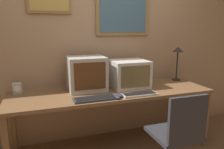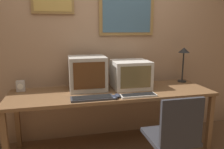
{
  "view_description": "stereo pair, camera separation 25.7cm",
  "coord_description": "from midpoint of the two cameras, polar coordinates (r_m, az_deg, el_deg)",
  "views": [
    {
      "loc": [
        -0.82,
        -1.59,
        1.5
      ],
      "look_at": [
        0.0,
        0.79,
        0.96
      ],
      "focal_mm": 35.0,
      "sensor_mm": 36.0,
      "label": 1
    },
    {
      "loc": [
        -0.58,
        -1.67,
        1.5
      ],
      "look_at": [
        0.0,
        0.79,
        0.96
      ],
      "focal_mm": 35.0,
      "sensor_mm": 36.0,
      "label": 2
    }
  ],
  "objects": [
    {
      "name": "wall_back",
      "position": [
        2.96,
        -5.43,
        8.28
      ],
      "size": [
        8.0,
        0.08,
        2.6
      ],
      "color": "tan",
      "rests_on": "ground_plane"
    },
    {
      "name": "mouse_far_corner",
      "position": [
        2.34,
        -1.82,
        -5.9
      ],
      "size": [
        0.06,
        0.12,
        0.04
      ],
      "color": "#282D3D",
      "rests_on": "desk"
    },
    {
      "name": "desk",
      "position": [
        2.64,
        -2.8,
        -5.76
      ],
      "size": [
        2.4,
        0.72,
        0.76
      ],
      "color": "brown",
      "rests_on": "ground_plane"
    },
    {
      "name": "desk_clock",
      "position": [
        2.77,
        -26.02,
        -3.35
      ],
      "size": [
        0.1,
        0.06,
        0.13
      ],
      "color": "#B7B2AD",
      "rests_on": "desk"
    },
    {
      "name": "desk_lamp",
      "position": [
        3.21,
        14.62,
        5.2
      ],
      "size": [
        0.15,
        0.15,
        0.48
      ],
      "color": "black",
      "rests_on": "desk"
    },
    {
      "name": "mouse_near_keyboard",
      "position": [
        2.4,
        -1.02,
        -5.5
      ],
      "size": [
        0.06,
        0.11,
        0.04
      ],
      "color": "#282D3D",
      "rests_on": "desk"
    },
    {
      "name": "monitor_left",
      "position": [
        2.66,
        -9.44,
        0.21
      ],
      "size": [
        0.44,
        0.39,
        0.41
      ],
      "color": "#B7B2A8",
      "rests_on": "desk"
    },
    {
      "name": "office_chair",
      "position": [
        2.29,
        13.31,
        -16.87
      ],
      "size": [
        0.46,
        0.46,
        0.92
      ],
      "color": "black",
      "rests_on": "ground_plane"
    },
    {
      "name": "keyboard_side",
      "position": [
        2.45,
        4.26,
        -5.26
      ],
      "size": [
        0.4,
        0.13,
        0.03
      ],
      "color": "beige",
      "rests_on": "desk"
    },
    {
      "name": "monitor_right",
      "position": [
        2.77,
        1.78,
        0.16
      ],
      "size": [
        0.45,
        0.42,
        0.34
      ],
      "color": "beige",
      "rests_on": "desk"
    },
    {
      "name": "keyboard_main",
      "position": [
        2.32,
        -7.61,
        -6.31
      ],
      "size": [
        0.46,
        0.16,
        0.03
      ],
      "color": "#333338",
      "rests_on": "desk"
    }
  ]
}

